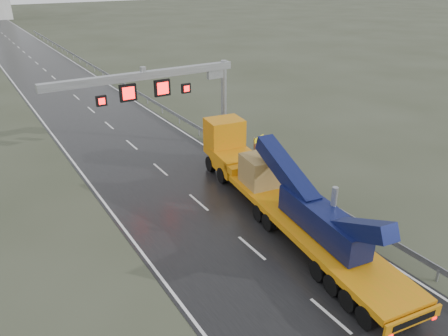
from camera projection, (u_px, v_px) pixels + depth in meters
ground at (300, 290)px, 20.70m from camera, size 400.00×400.00×0.00m
road at (76, 97)px, 51.58m from camera, size 11.00×200.00×0.02m
guardrail at (158, 104)px, 46.50m from camera, size 0.20×140.00×1.40m
sign_gantry at (171, 88)px, 33.26m from camera, size 14.90×1.20×7.42m
heavy_haul_truck at (272, 184)px, 26.92m from camera, size 5.37×19.96×4.65m
exit_sign_pair at (259, 144)px, 33.65m from camera, size 1.21×0.57×2.22m
striped_barrier at (224, 136)px, 38.34m from camera, size 0.64×0.46×0.99m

